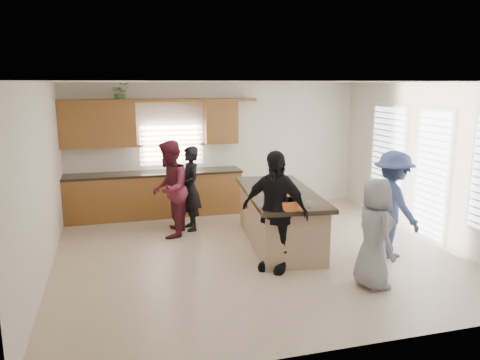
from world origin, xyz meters
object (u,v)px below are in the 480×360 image
object	(u,v)px
woman_left_mid	(170,189)
woman_left_front	(274,211)
island	(279,219)
woman_right_back	(392,204)
woman_left_back	(190,189)
woman_right_front	(374,233)
salad_bowl	(288,203)

from	to	relation	value
woman_left_mid	woman_left_front	distance (m)	2.40
island	woman_right_back	xyz separation A→B (m)	(1.56, -1.03, 0.41)
woman_left_mid	woman_left_back	bearing A→B (deg)	141.30
woman_left_front	island	bearing A→B (deg)	112.12
island	woman_left_front	world-z (taller)	woman_left_front
woman_right_back	woman_right_front	size ratio (longest dim) A/B	1.13
woman_left_mid	salad_bowl	bearing A→B (deg)	53.40
salad_bowl	woman_right_front	bearing A→B (deg)	-44.80
salad_bowl	woman_left_front	distance (m)	0.23
salad_bowl	woman_right_front	size ratio (longest dim) A/B	0.27
island	woman_left_back	xyz separation A→B (m)	(-1.36, 1.22, 0.36)
woman_left_front	woman_right_front	distance (m)	1.46
woman_left_back	woman_left_front	xyz separation A→B (m)	(0.87, -2.31, 0.10)
island	woman_left_back	size ratio (longest dim) A/B	1.74
woman_left_mid	woman_right_back	distance (m)	3.87
woman_left_front	woman_right_front	bearing A→B (deg)	6.24
woman_left_mid	woman_left_front	bearing A→B (deg)	49.90
island	woman_left_mid	world-z (taller)	woman_left_mid
woman_left_back	woman_left_mid	bearing A→B (deg)	-62.51
woman_right_back	woman_left_mid	bearing A→B (deg)	54.05
salad_bowl	woman_left_mid	size ratio (longest dim) A/B	0.24
salad_bowl	woman_left_mid	world-z (taller)	woman_left_mid
salad_bowl	woman_left_mid	bearing A→B (deg)	126.45
island	woman_right_back	size ratio (longest dim) A/B	1.63
woman_right_back	woman_right_front	xyz separation A→B (m)	(-0.93, -1.00, -0.10)
island	woman_left_back	world-z (taller)	woman_left_back
island	salad_bowl	bearing A→B (deg)	-97.60
woman_right_back	woman_right_front	world-z (taller)	woman_right_back
island	woman_left_mid	distance (m)	2.06
salad_bowl	woman_right_back	world-z (taller)	woman_right_back
woman_left_back	woman_right_back	distance (m)	3.68
woman_left_back	island	bearing A→B (deg)	41.38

